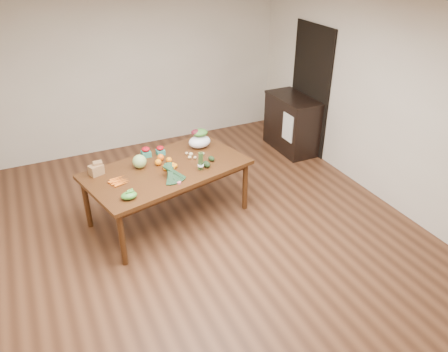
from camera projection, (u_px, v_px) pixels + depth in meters
name	position (u px, v px, depth m)	size (l,w,h in m)	color
floor	(214.00, 234.00, 5.53)	(6.00, 6.00, 0.00)	brown
ceiling	(210.00, 8.00, 4.19)	(5.00, 6.00, 0.02)	white
room_walls	(212.00, 136.00, 4.86)	(5.02, 6.02, 2.70)	silver
dining_table	(168.00, 193.00, 5.67)	(1.99, 1.11, 0.75)	#482410
doorway_dark	(310.00, 90.00, 7.19)	(0.02, 1.00, 2.10)	black
cabinet	(291.00, 124.00, 7.44)	(0.52, 1.02, 0.94)	black
dish_towel	(288.00, 128.00, 7.09)	(0.02, 0.28, 0.45)	white
paper_bag	(96.00, 169.00, 5.29)	(0.22, 0.18, 0.15)	olive
cabbage	(139.00, 161.00, 5.44)	(0.17, 0.17, 0.17)	#9FBD6D
strawberry_basket_a	(146.00, 153.00, 5.73)	(0.11, 0.11, 0.10)	#B70C1E
strawberry_basket_b	(160.00, 151.00, 5.78)	(0.10, 0.10, 0.09)	#B60C19
orange_a	(158.00, 162.00, 5.52)	(0.08, 0.08, 0.08)	orange
orange_b	(161.00, 157.00, 5.63)	(0.09, 0.09, 0.09)	#FF610F
orange_c	(169.00, 160.00, 5.58)	(0.08, 0.08, 0.08)	orange
mandarin_cluster	(170.00, 165.00, 5.43)	(0.18, 0.18, 0.09)	orange
carrots	(119.00, 181.00, 5.16)	(0.22, 0.22, 0.03)	orange
snap_pea_bag	(129.00, 195.00, 4.83)	(0.18, 0.14, 0.08)	#489331
kale_bunch	(174.00, 174.00, 5.17)	(0.32, 0.40, 0.16)	black
asparagus_bundle	(201.00, 161.00, 5.37)	(0.08, 0.08, 0.25)	#3D6F33
potato_a	(190.00, 157.00, 5.68)	(0.05, 0.04, 0.04)	#DDBF7F
potato_b	(195.00, 158.00, 5.68)	(0.04, 0.04, 0.04)	tan
potato_c	(191.00, 154.00, 5.75)	(0.06, 0.05, 0.05)	#DDC77F
potato_d	(187.00, 153.00, 5.79)	(0.05, 0.04, 0.04)	tan
potato_e	(203.00, 154.00, 5.78)	(0.05, 0.04, 0.04)	tan
avocado_a	(206.00, 164.00, 5.47)	(0.08, 0.12, 0.08)	black
avocado_b	(211.00, 159.00, 5.62)	(0.07, 0.10, 0.07)	black
salad_bag	(200.00, 139.00, 5.93)	(0.31, 0.23, 0.24)	white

